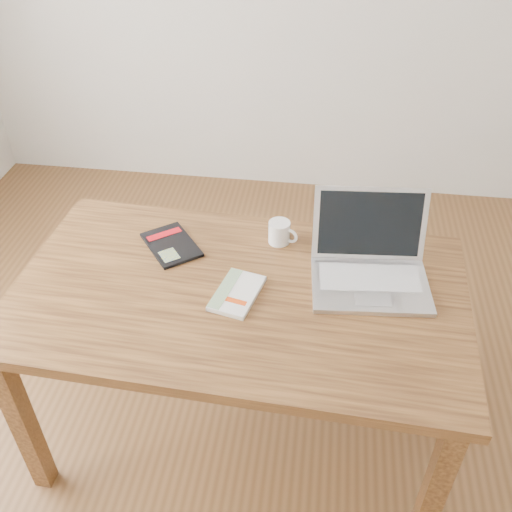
# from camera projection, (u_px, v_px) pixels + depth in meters

# --- Properties ---
(room) EXTENTS (4.04, 4.04, 2.70)m
(room) POSITION_uv_depth(u_px,v_px,m) (234.00, 131.00, 1.42)
(room) COLOR brown
(room) RESTS_ON ground
(desk) EXTENTS (1.52, 0.91, 0.75)m
(desk) POSITION_uv_depth(u_px,v_px,m) (239.00, 310.00, 1.92)
(desk) COLOR brown
(desk) RESTS_ON ground
(white_guidebook) EXTENTS (0.17, 0.23, 0.02)m
(white_guidebook) POSITION_uv_depth(u_px,v_px,m) (237.00, 293.00, 1.84)
(white_guidebook) COLOR silver
(white_guidebook) RESTS_ON desk
(black_guidebook) EXTENTS (0.26, 0.27, 0.01)m
(black_guidebook) POSITION_uv_depth(u_px,v_px,m) (171.00, 245.00, 2.04)
(black_guidebook) COLOR black
(black_guidebook) RESTS_ON desk
(laptop) EXTENTS (0.41, 0.37, 0.26)m
(laptop) POSITION_uv_depth(u_px,v_px,m) (370.00, 263.00, 1.88)
(laptop) COLOR silver
(laptop) RESTS_ON desk
(coffee_mug) EXTENTS (0.11, 0.08, 0.08)m
(coffee_mug) POSITION_uv_depth(u_px,v_px,m) (280.00, 232.00, 2.04)
(coffee_mug) COLOR white
(coffee_mug) RESTS_ON desk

